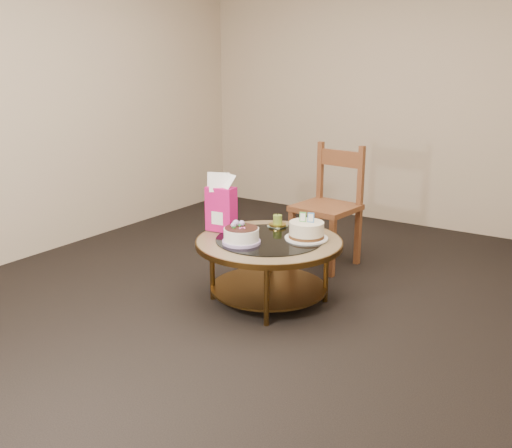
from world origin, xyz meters
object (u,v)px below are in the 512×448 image
Objects in this scene: coffee_table at (269,250)px; decorated_cake at (241,236)px; gift_bag at (221,203)px; cream_cake at (307,231)px; dining_chair at (329,205)px.

decorated_cake is (-0.11, -0.18, 0.13)m from coffee_table.
cream_cake is at bearing 8.75° from gift_bag.
gift_bag is at bearing 149.53° from decorated_cake.
coffee_table is 2.46× the size of gift_bag.
decorated_cake is 1.11m from dining_chair.
dining_chair reaches higher than coffee_table.
dining_chair is at bearing 88.29° from cream_cake.
dining_chair is (-0.00, 0.93, 0.12)m from coffee_table.
cream_cake is at bearing -67.82° from dining_chair.
coffee_table is 0.25m from decorated_cake.
cream_cake is 0.65m from gift_bag.
dining_chair is (0.40, 0.94, -0.16)m from gift_bag.
coffee_table is 3.93× the size of decorated_cake.
coffee_table is 3.42× the size of cream_cake.
gift_bag is 1.03m from dining_chair.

